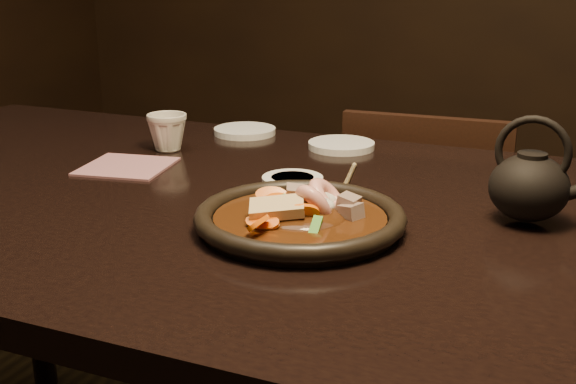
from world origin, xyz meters
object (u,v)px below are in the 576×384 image
at_px(teapot, 530,184).
at_px(plate, 300,219).
at_px(tea_cup, 167,131).
at_px(chair, 427,259).
at_px(table, 200,236).

bearing_deg(teapot, plate, -148.20).
bearing_deg(tea_cup, chair, 44.41).
relative_size(chair, teapot, 5.36).
xyz_separation_m(chair, plate, (-0.03, -0.71, 0.33)).
height_order(plate, teapot, teapot).
bearing_deg(tea_cup, plate, -36.87).
bearing_deg(plate, teapot, 28.49).
xyz_separation_m(chair, tea_cup, (-0.43, -0.42, 0.36)).
xyz_separation_m(table, plate, (0.21, -0.09, 0.09)).
relative_size(plate, teapot, 1.95).
height_order(table, tea_cup, tea_cup).
xyz_separation_m(table, chair, (0.24, 0.62, -0.24)).
bearing_deg(teapot, table, -170.10).
height_order(tea_cup, teapot, teapot).
bearing_deg(chair, table, 65.70).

